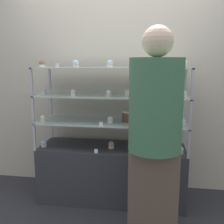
{
  "coord_description": "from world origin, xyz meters",
  "views": [
    {
      "loc": [
        0.39,
        -2.66,
        1.5
      ],
      "look_at": [
        0.0,
        0.0,
        0.98
      ],
      "focal_mm": 42.0,
      "sensor_mm": 36.0,
      "label": 1
    }
  ],
  "objects": [
    {
      "name": "cupcake_6",
      "position": [
        -0.71,
        -0.07,
        1.19
      ],
      "size": [
        0.05,
        0.05,
        0.06
      ],
      "color": "white",
      "rests_on": "display_riser_middle"
    },
    {
      "name": "cupcake_13",
      "position": [
        0.35,
        -0.05,
        1.48
      ],
      "size": [
        0.06,
        0.06,
        0.07
      ],
      "color": "beige",
      "rests_on": "display_riser_upper"
    },
    {
      "name": "layer_cake_centerpiece",
      "position": [
        0.19,
        0.03,
        0.94
      ],
      "size": [
        0.18,
        0.18,
        0.11
      ],
      "color": "brown",
      "rests_on": "display_riser_lower"
    },
    {
      "name": "cupcake_14",
      "position": [
        0.7,
        -0.12,
        1.48
      ],
      "size": [
        0.06,
        0.06,
        0.07
      ],
      "color": "#CCB28C",
      "rests_on": "display_riser_upper"
    },
    {
      "name": "cupcake_11",
      "position": [
        -0.35,
        -0.11,
        1.48
      ],
      "size": [
        0.06,
        0.06,
        0.07
      ],
      "color": "beige",
      "rests_on": "display_riser_upper"
    },
    {
      "name": "cupcake_9",
      "position": [
        0.72,
        -0.06,
        1.19
      ],
      "size": [
        0.05,
        0.05,
        0.06
      ],
      "color": "white",
      "rests_on": "display_riser_middle"
    },
    {
      "name": "price_tag_1",
      "position": [
        -0.07,
        -0.23,
        0.9
      ],
      "size": [
        0.04,
        0.0,
        0.04
      ],
      "color": "white",
      "rests_on": "display_riser_lower"
    },
    {
      "name": "cupcake_12",
      "position": [
        -0.0,
        -0.13,
        1.48
      ],
      "size": [
        0.06,
        0.06,
        0.07
      ],
      "color": "beige",
      "rests_on": "display_riser_upper"
    },
    {
      "name": "cupcake_0",
      "position": [
        -0.72,
        -0.11,
        0.64
      ],
      "size": [
        0.06,
        0.06,
        0.08
      ],
      "color": "beige",
      "rests_on": "display_base"
    },
    {
      "name": "price_tag_0",
      "position": [
        -0.13,
        -0.23,
        0.62
      ],
      "size": [
        0.04,
        0.0,
        0.04
      ],
      "color": "white",
      "rests_on": "display_base"
    },
    {
      "name": "display_riser_upper",
      "position": [
        0.0,
        0.0,
        1.43
      ],
      "size": [
        1.55,
        0.5,
        0.28
      ],
      "color": "#B7B7BC",
      "rests_on": "display_riser_middle"
    },
    {
      "name": "cupcake_2",
      "position": [
        0.7,
        -0.12,
        0.64
      ],
      "size": [
        0.06,
        0.06,
        0.08
      ],
      "color": "#CCB28C",
      "rests_on": "display_base"
    },
    {
      "name": "back_wall",
      "position": [
        0.0,
        0.4,
        1.3
      ],
      "size": [
        8.0,
        0.05,
        2.6
      ],
      "color": "beige",
      "rests_on": "ground_plane"
    },
    {
      "name": "display_base",
      "position": [
        0.0,
        0.0,
        0.3
      ],
      "size": [
        1.55,
        0.5,
        0.6
      ],
      "color": "#333338",
      "rests_on": "ground_plane"
    },
    {
      "name": "sheet_cake_frosted",
      "position": [
        0.25,
        0.0,
        1.19
      ],
      "size": [
        0.23,
        0.17,
        0.06
      ],
      "color": "beige",
      "rests_on": "display_riser_middle"
    },
    {
      "name": "ground_plane",
      "position": [
        0.0,
        0.0,
        0.0
      ],
      "size": [
        20.0,
        20.0,
        0.0
      ],
      "primitive_type": "plane",
      "color": "#2D2D33"
    },
    {
      "name": "display_riser_lower",
      "position": [
        0.0,
        0.0,
        0.87
      ],
      "size": [
        1.55,
        0.5,
        0.28
      ],
      "color": "#B7B7BC",
      "rests_on": "display_base"
    },
    {
      "name": "price_tag_2",
      "position": [
        0.42,
        -0.23,
        1.18
      ],
      "size": [
        0.04,
        0.0,
        0.04
      ],
      "color": "white",
      "rests_on": "display_riser_middle"
    },
    {
      "name": "display_riser_middle",
      "position": [
        0.0,
        0.0,
        1.15
      ],
      "size": [
        1.55,
        0.5,
        0.28
      ],
      "color": "#B7B7BC",
      "rests_on": "display_riser_lower"
    },
    {
      "name": "cupcake_7",
      "position": [
        -0.37,
        -0.13,
        1.19
      ],
      "size": [
        0.05,
        0.05,
        0.06
      ],
      "color": "white",
      "rests_on": "display_riser_middle"
    },
    {
      "name": "cupcake_1",
      "position": [
        0.0,
        -0.05,
        0.64
      ],
      "size": [
        0.06,
        0.06,
        0.08
      ],
      "color": "beige",
      "rests_on": "display_base"
    },
    {
      "name": "cupcake_8",
      "position": [
        -0.01,
        -0.14,
        1.19
      ],
      "size": [
        0.05,
        0.05,
        0.06
      ],
      "color": "#CCB28C",
      "rests_on": "display_riser_middle"
    },
    {
      "name": "cupcake_3",
      "position": [
        -0.71,
        -0.13,
        0.91
      ],
      "size": [
        0.06,
        0.06,
        0.07
      ],
      "color": "white",
      "rests_on": "display_riser_lower"
    },
    {
      "name": "cupcake_5",
      "position": [
        0.71,
        -0.09,
        0.91
      ],
      "size": [
        0.06,
        0.06,
        0.07
      ],
      "color": "beige",
      "rests_on": "display_riser_lower"
    },
    {
      "name": "price_tag_3",
      "position": [
        -0.49,
        -0.23,
        1.46
      ],
      "size": [
        0.04,
        0.0,
        0.04
      ],
      "color": "white",
      "rests_on": "display_riser_upper"
    },
    {
      "name": "customer_figure",
      "position": [
        0.43,
        -0.67,
        0.94
      ],
      "size": [
        0.41,
        0.41,
        1.76
      ],
      "color": "brown",
      "rests_on": "ground_plane"
    },
    {
      "name": "cupcake_4",
      "position": [
        -0.01,
        -0.09,
        0.91
      ],
      "size": [
        0.06,
        0.06,
        0.07
      ],
      "color": "white",
      "rests_on": "display_riser_lower"
    },
    {
      "name": "cupcake_10",
      "position": [
        -0.71,
        -0.08,
        1.48
      ],
      "size": [
        0.06,
        0.06,
        0.07
      ],
      "color": "beige",
      "rests_on": "display_riser_upper"
    }
  ]
}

